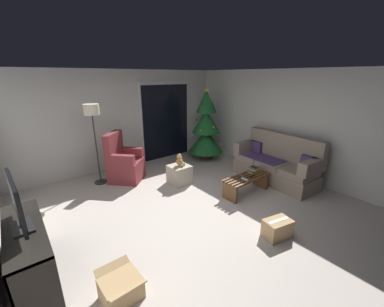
{
  "coord_description": "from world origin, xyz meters",
  "views": [
    {
      "loc": [
        -2.41,
        -2.85,
        2.35
      ],
      "look_at": [
        0.4,
        0.7,
        0.85
      ],
      "focal_mm": 22.14,
      "sensor_mm": 36.0,
      "label": 1
    }
  ],
  "objects_px": {
    "couch": "(276,164)",
    "remote_white": "(245,179)",
    "cell_phone": "(254,167)",
    "armchair": "(124,164)",
    "cardboard_box_taped_mid_floor": "(277,228)",
    "remote_black": "(252,176)",
    "floor_lamp": "(92,117)",
    "ottoman": "(179,174)",
    "teddy_bear_honey": "(180,161)",
    "media_shelf": "(27,259)",
    "christmas_tree": "(206,128)",
    "coffee_table": "(246,182)",
    "cardboard_box_open_near_shelf": "(121,288)",
    "remote_graphite": "(241,177)",
    "television": "(17,204)",
    "book_stack": "(254,170)"
  },
  "relations": [
    {
      "from": "christmas_tree",
      "to": "armchair",
      "type": "height_order",
      "value": "christmas_tree"
    },
    {
      "from": "armchair",
      "to": "cardboard_box_taped_mid_floor",
      "type": "bearing_deg",
      "value": -74.16
    },
    {
      "from": "couch",
      "to": "remote_black",
      "type": "xyz_separation_m",
      "value": [
        -0.99,
        -0.09,
        -0.01
      ]
    },
    {
      "from": "book_stack",
      "to": "television",
      "type": "height_order",
      "value": "television"
    },
    {
      "from": "coffee_table",
      "to": "ottoman",
      "type": "relative_size",
      "value": 2.5
    },
    {
      "from": "teddy_bear_honey",
      "to": "cardboard_box_open_near_shelf",
      "type": "bearing_deg",
      "value": -137.94
    },
    {
      "from": "cardboard_box_taped_mid_floor",
      "to": "cell_phone",
      "type": "bearing_deg",
      "value": 51.01
    },
    {
      "from": "floor_lamp",
      "to": "couch",
      "type": "bearing_deg",
      "value": -35.88
    },
    {
      "from": "floor_lamp",
      "to": "ottoman",
      "type": "bearing_deg",
      "value": -38.96
    },
    {
      "from": "armchair",
      "to": "teddy_bear_honey",
      "type": "height_order",
      "value": "armchair"
    },
    {
      "from": "cell_phone",
      "to": "remote_graphite",
      "type": "bearing_deg",
      "value": -169.16
    },
    {
      "from": "remote_black",
      "to": "remote_white",
      "type": "relative_size",
      "value": 1.0
    },
    {
      "from": "remote_white",
      "to": "television",
      "type": "distance_m",
      "value": 3.64
    },
    {
      "from": "couch",
      "to": "remote_white",
      "type": "height_order",
      "value": "couch"
    },
    {
      "from": "christmas_tree",
      "to": "remote_black",
      "type": "bearing_deg",
      "value": -107.47
    },
    {
      "from": "cardboard_box_taped_mid_floor",
      "to": "armchair",
      "type": "bearing_deg",
      "value": 105.84
    },
    {
      "from": "cardboard_box_open_near_shelf",
      "to": "remote_graphite",
      "type": "bearing_deg",
      "value": 15.47
    },
    {
      "from": "television",
      "to": "ottoman",
      "type": "distance_m",
      "value": 3.23
    },
    {
      "from": "remote_graphite",
      "to": "christmas_tree",
      "type": "xyz_separation_m",
      "value": [
        0.91,
        2.12,
        0.52
      ]
    },
    {
      "from": "remote_white",
      "to": "christmas_tree",
      "type": "xyz_separation_m",
      "value": [
        0.95,
        2.25,
        0.52
      ]
    },
    {
      "from": "remote_black",
      "to": "cell_phone",
      "type": "xyz_separation_m",
      "value": [
        0.22,
        0.15,
        0.1
      ]
    },
    {
      "from": "remote_white",
      "to": "floor_lamp",
      "type": "distance_m",
      "value": 3.41
    },
    {
      "from": "teddy_bear_honey",
      "to": "cardboard_box_taped_mid_floor",
      "type": "distance_m",
      "value": 2.5
    },
    {
      "from": "remote_black",
      "to": "floor_lamp",
      "type": "distance_m",
      "value": 3.56
    },
    {
      "from": "book_stack",
      "to": "armchair",
      "type": "xyz_separation_m",
      "value": [
        -2.02,
        2.14,
        -0.02
      ]
    },
    {
      "from": "media_shelf",
      "to": "cardboard_box_taped_mid_floor",
      "type": "height_order",
      "value": "media_shelf"
    },
    {
      "from": "floor_lamp",
      "to": "teddy_bear_honey",
      "type": "distance_m",
      "value": 2.06
    },
    {
      "from": "floor_lamp",
      "to": "ottoman",
      "type": "xyz_separation_m",
      "value": [
        1.41,
        -1.14,
        -1.29
      ]
    },
    {
      "from": "armchair",
      "to": "couch",
      "type": "bearing_deg",
      "value": -38.13
    },
    {
      "from": "coffee_table",
      "to": "remote_graphite",
      "type": "distance_m",
      "value": 0.19
    },
    {
      "from": "christmas_tree",
      "to": "remote_white",
      "type": "bearing_deg",
      "value": -112.92
    },
    {
      "from": "book_stack",
      "to": "television",
      "type": "relative_size",
      "value": 0.33
    },
    {
      "from": "teddy_bear_honey",
      "to": "cardboard_box_open_near_shelf",
      "type": "relative_size",
      "value": 0.55
    },
    {
      "from": "book_stack",
      "to": "remote_white",
      "type": "bearing_deg",
      "value": -163.55
    },
    {
      "from": "couch",
      "to": "cardboard_box_taped_mid_floor",
      "type": "height_order",
      "value": "couch"
    },
    {
      "from": "remote_white",
      "to": "christmas_tree",
      "type": "distance_m",
      "value": 2.49
    },
    {
      "from": "remote_black",
      "to": "christmas_tree",
      "type": "bearing_deg",
      "value": 158.76
    },
    {
      "from": "remote_graphite",
      "to": "ottoman",
      "type": "height_order",
      "value": "ottoman"
    },
    {
      "from": "cell_phone",
      "to": "christmas_tree",
      "type": "xyz_separation_m",
      "value": [
        0.48,
        2.09,
        0.42
      ]
    },
    {
      "from": "ottoman",
      "to": "cell_phone",
      "type": "bearing_deg",
      "value": -46.79
    },
    {
      "from": "armchair",
      "to": "cardboard_box_taped_mid_floor",
      "type": "relative_size",
      "value": 2.43
    },
    {
      "from": "coffee_table",
      "to": "cardboard_box_open_near_shelf",
      "type": "bearing_deg",
      "value": -166.02
    },
    {
      "from": "christmas_tree",
      "to": "media_shelf",
      "type": "distance_m",
      "value": 5.03
    },
    {
      "from": "armchair",
      "to": "coffee_table",
      "type": "bearing_deg",
      "value": -52.41
    },
    {
      "from": "remote_graphite",
      "to": "cell_phone",
      "type": "xyz_separation_m",
      "value": [
        0.43,
        0.03,
        0.1
      ]
    },
    {
      "from": "coffee_table",
      "to": "remote_black",
      "type": "xyz_separation_m",
      "value": [
        0.09,
        -0.07,
        0.14
      ]
    },
    {
      "from": "armchair",
      "to": "ottoman",
      "type": "height_order",
      "value": "armchair"
    },
    {
      "from": "cell_phone",
      "to": "armchair",
      "type": "relative_size",
      "value": 0.13
    },
    {
      "from": "teddy_bear_honey",
      "to": "cardboard_box_open_near_shelf",
      "type": "xyz_separation_m",
      "value": [
        -2.22,
        -2.01,
        -0.41
      ]
    },
    {
      "from": "remote_white",
      "to": "cardboard_box_taped_mid_floor",
      "type": "bearing_deg",
      "value": -114.01
    }
  ]
}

